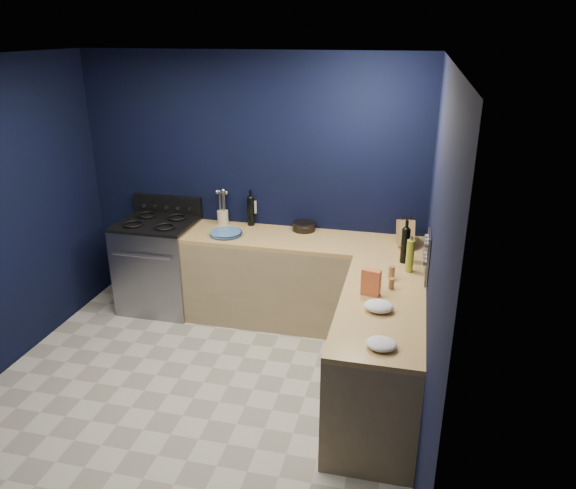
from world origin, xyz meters
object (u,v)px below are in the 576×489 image
(utensil_crock, at_px, (223,217))
(plate_stack, at_px, (226,233))
(crouton_bag, at_px, (371,282))
(gas_range, at_px, (160,266))
(knife_block, at_px, (405,233))

(utensil_crock, bearing_deg, plate_stack, -66.27)
(crouton_bag, bearing_deg, plate_stack, 159.92)
(gas_range, relative_size, crouton_bag, 4.45)
(plate_stack, relative_size, knife_block, 1.22)
(gas_range, distance_m, utensil_crock, 0.85)
(plate_stack, bearing_deg, utensil_crock, 113.73)
(gas_range, relative_size, utensil_crock, 6.53)
(utensil_crock, relative_size, knife_block, 0.57)
(utensil_crock, relative_size, crouton_bag, 0.68)
(gas_range, bearing_deg, plate_stack, -5.54)
(knife_block, height_order, crouton_bag, knife_block)
(knife_block, xyz_separation_m, crouton_bag, (-0.22, -1.09, -0.02))
(knife_block, bearing_deg, crouton_bag, -111.92)
(utensil_crock, bearing_deg, knife_block, -5.93)
(plate_stack, xyz_separation_m, knife_block, (1.71, 0.12, 0.10))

